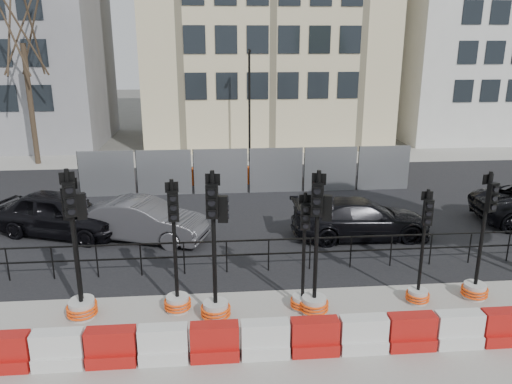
{
  "coord_description": "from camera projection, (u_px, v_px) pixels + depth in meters",
  "views": [
    {
      "loc": [
        -1.51,
        -11.84,
        6.35
      ],
      "look_at": [
        -0.2,
        3.0,
        1.86
      ],
      "focal_mm": 35.0,
      "sensor_mm": 36.0,
      "label": 1
    }
  ],
  "objects": [
    {
      "name": "traffic_signal_h",
      "position": [
        477.0,
        274.0,
        12.68
      ],
      "size": [
        0.67,
        0.67,
        3.39
      ],
      "rotation": [
        0.0,
        0.0,
        0.31
      ],
      "color": "#B9B9B4",
      "rests_on": "ground"
    },
    {
      "name": "building_grey",
      "position": [
        9.0,
        31.0,
        31.02
      ],
      "size": [
        11.0,
        9.06,
        14.0
      ],
      "color": "gray",
      "rests_on": "ground"
    },
    {
      "name": "sidewalk_far",
      "position": [
        240.0,
        158.0,
        28.51
      ],
      "size": [
        40.0,
        4.0,
        0.02
      ],
      "primitive_type": "cube",
      "color": "gray",
      "rests_on": "ground"
    },
    {
      "name": "car_c",
      "position": [
        361.0,
        218.0,
        16.74
      ],
      "size": [
        1.92,
        4.65,
        1.34
      ],
      "primitive_type": "imported",
      "rotation": [
        0.0,
        0.0,
        1.57
      ],
      "color": "black",
      "rests_on": "ground"
    },
    {
      "name": "traffic_signal_b",
      "position": [
        80.0,
        285.0,
        11.71
      ],
      "size": [
        0.73,
        0.73,
        3.69
      ],
      "rotation": [
        0.0,
        0.0,
        0.34
      ],
      "color": "#B9B9B4",
      "rests_on": "ground"
    },
    {
      "name": "tree_bare_far",
      "position": [
        22.0,
        36.0,
        25.19
      ],
      "size": [
        2.0,
        2.0,
        9.0
      ],
      "color": "#473828",
      "rests_on": "ground"
    },
    {
      "name": "building_white",
      "position": [
        487.0,
        16.0,
        33.34
      ],
      "size": [
        12.0,
        9.06,
        16.0
      ],
      "color": "silver",
      "rests_on": "ground"
    },
    {
      "name": "traffic_signal_e",
      "position": [
        303.0,
        286.0,
        12.18
      ],
      "size": [
        0.6,
        0.6,
        3.02
      ],
      "rotation": [
        0.0,
        0.0,
        -0.07
      ],
      "color": "#B9B9B4",
      "rests_on": "ground"
    },
    {
      "name": "traffic_signal_a",
      "position": [
        80.0,
        288.0,
        11.88
      ],
      "size": [
        0.69,
        0.69,
        3.52
      ],
      "rotation": [
        0.0,
        0.0,
        -0.13
      ],
      "color": "#B9B9B4",
      "rests_on": "ground"
    },
    {
      "name": "lamp_post_far",
      "position": [
        249.0,
        103.0,
        26.65
      ],
      "size": [
        0.12,
        0.56,
        6.0
      ],
      "color": "black",
      "rests_on": "ground"
    },
    {
      "name": "car_a",
      "position": [
        60.0,
        213.0,
        16.93
      ],
      "size": [
        4.68,
        5.67,
        1.54
      ],
      "primitive_type": "imported",
      "rotation": [
        0.0,
        0.0,
        1.23
      ],
      "color": "black",
      "rests_on": "ground"
    },
    {
      "name": "sidewalk_near",
      "position": [
        291.0,
        359.0,
        10.39
      ],
      "size": [
        40.0,
        6.0,
        0.02
      ],
      "primitive_type": "cube",
      "color": "gray",
      "rests_on": "ground"
    },
    {
      "name": "barrier_row",
      "position": [
        290.0,
        339.0,
        10.48
      ],
      "size": [
        12.55,
        0.5,
        0.8
      ],
      "color": "#AA1D0D",
      "rests_on": "ground"
    },
    {
      "name": "traffic_signal_c",
      "position": [
        177.0,
        286.0,
        12.06
      ],
      "size": [
        0.66,
        0.66,
        3.36
      ],
      "rotation": [
        0.0,
        0.0,
        0.14
      ],
      "color": "#B9B9B4",
      "rests_on": "ground"
    },
    {
      "name": "road",
      "position": [
        252.0,
        207.0,
        19.93
      ],
      "size": [
        40.0,
        14.0,
        0.03
      ],
      "primitive_type": "cube",
      "color": "black",
      "rests_on": "ground"
    },
    {
      "name": "car_b",
      "position": [
        144.0,
        220.0,
        16.49
      ],
      "size": [
        4.09,
        5.11,
        1.38
      ],
      "primitive_type": "imported",
      "rotation": [
        0.0,
        0.0,
        1.23
      ],
      "color": "#414145",
      "rests_on": "ground"
    },
    {
      "name": "traffic_signal_d",
      "position": [
        216.0,
        286.0,
        11.67
      ],
      "size": [
        0.72,
        0.72,
        3.66
      ],
      "rotation": [
        0.0,
        0.0,
        -0.13
      ],
      "color": "#B9B9B4",
      "rests_on": "ground"
    },
    {
      "name": "ground",
      "position": [
        274.0,
        291.0,
        13.25
      ],
      "size": [
        120.0,
        120.0,
        0.0
      ],
      "primitive_type": "plane",
      "color": "#51514C",
      "rests_on": "ground"
    },
    {
      "name": "traffic_signal_f",
      "position": [
        315.0,
        282.0,
        11.92
      ],
      "size": [
        0.71,
        0.71,
        3.6
      ],
      "rotation": [
        0.0,
        0.0,
        -0.32
      ],
      "color": "#B9B9B4",
      "rests_on": "ground"
    },
    {
      "name": "kerb_railing",
      "position": [
        269.0,
        249.0,
        14.2
      ],
      "size": [
        18.0,
        0.04,
        1.0
      ],
      "color": "black",
      "rests_on": "ground"
    },
    {
      "name": "heras_fencing",
      "position": [
        236.0,
        174.0,
        22.27
      ],
      "size": [
        14.33,
        1.72,
        2.0
      ],
      "color": "gray",
      "rests_on": "ground"
    },
    {
      "name": "traffic_signal_g",
      "position": [
        419.0,
        281.0,
        12.48
      ],
      "size": [
        0.59,
        0.59,
        3.01
      ],
      "rotation": [
        0.0,
        0.0,
        -0.1
      ],
      "color": "#B9B9B4",
      "rests_on": "ground"
    }
  ]
}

